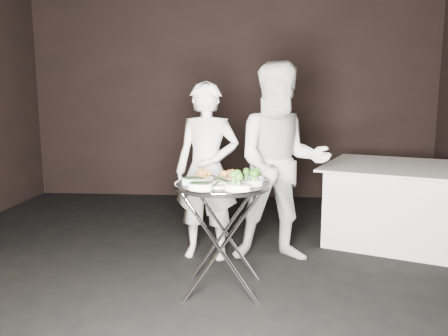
# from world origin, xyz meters

# --- Properties ---
(floor) EXTENTS (6.00, 7.00, 0.05)m
(floor) POSITION_xyz_m (0.00, 0.00, -0.03)
(floor) COLOR black
(floor) RESTS_ON ground
(wall_back) EXTENTS (6.00, 0.05, 3.00)m
(wall_back) POSITION_xyz_m (0.00, 3.52, 1.50)
(wall_back) COLOR black
(wall_back) RESTS_ON floor
(tray_stand) EXTENTS (0.57, 0.48, 0.84)m
(tray_stand) POSITION_xyz_m (0.14, 0.13, 0.47)
(tray_stand) COLOR silver
(tray_stand) RESTS_ON floor
(serving_tray) EXTENTS (0.74, 0.74, 0.04)m
(serving_tray) POSITION_xyz_m (0.14, 0.13, 0.84)
(serving_tray) COLOR black
(serving_tray) RESTS_ON tray_stand
(potato_plate_a) EXTENTS (0.20, 0.20, 0.07)m
(potato_plate_a) POSITION_xyz_m (-0.04, 0.29, 0.88)
(potato_plate_a) COLOR beige
(potato_plate_a) RESTS_ON serving_tray
(potato_plate_b) EXTENTS (0.20, 0.20, 0.07)m
(potato_plate_b) POSITION_xyz_m (0.18, 0.35, 0.89)
(potato_plate_b) COLOR beige
(potato_plate_b) RESTS_ON serving_tray
(greens_bowl) EXTENTS (0.13, 0.13, 0.08)m
(greens_bowl) POSITION_xyz_m (0.38, 0.25, 0.89)
(greens_bowl) COLOR white
(greens_bowl) RESTS_ON serving_tray
(asparagus_plate_a) EXTENTS (0.23, 0.19, 0.04)m
(asparagus_plate_a) POSITION_xyz_m (0.15, 0.14, 0.87)
(asparagus_plate_a) COLOR white
(asparagus_plate_a) RESTS_ON serving_tray
(asparagus_plate_b) EXTENTS (0.19, 0.12, 0.04)m
(asparagus_plate_b) POSITION_xyz_m (0.10, -0.02, 0.87)
(asparagus_plate_b) COLOR white
(asparagus_plate_b) RESTS_ON serving_tray
(spinach_bowl_a) EXTENTS (0.20, 0.14, 0.08)m
(spinach_bowl_a) POSITION_xyz_m (-0.07, 0.07, 0.89)
(spinach_bowl_a) COLOR white
(spinach_bowl_a) RESTS_ON serving_tray
(spinach_bowl_b) EXTENTS (0.20, 0.16, 0.07)m
(spinach_bowl_b) POSITION_xyz_m (-0.00, -0.11, 0.89)
(spinach_bowl_b) COLOR white
(spinach_bowl_b) RESTS_ON serving_tray
(broccoli_bowl_a) EXTENTS (0.19, 0.16, 0.07)m
(broccoli_bowl_a) POSITION_xyz_m (0.36, 0.08, 0.88)
(broccoli_bowl_a) COLOR white
(broccoli_bowl_a) RESTS_ON serving_tray
(broccoli_bowl_b) EXTENTS (0.23, 0.20, 0.08)m
(broccoli_bowl_b) POSITION_xyz_m (0.26, -0.11, 0.89)
(broccoli_bowl_b) COLOR white
(broccoli_bowl_b) RESTS_ON serving_tray
(serving_utensils) EXTENTS (0.57, 0.42, 0.01)m
(serving_utensils) POSITION_xyz_m (0.16, 0.20, 0.90)
(serving_utensils) COLOR silver
(serving_utensils) RESTS_ON serving_tray
(waiter_left) EXTENTS (0.65, 0.47, 1.65)m
(waiter_left) POSITION_xyz_m (-0.07, 0.88, 0.82)
(waiter_left) COLOR silver
(waiter_left) RESTS_ON floor
(waiter_right) EXTENTS (0.94, 0.76, 1.82)m
(waiter_right) POSITION_xyz_m (0.62, 0.84, 0.91)
(waiter_right) COLOR silver
(waiter_right) RESTS_ON floor
(dining_table) EXTENTS (1.41, 1.41, 0.80)m
(dining_table) POSITION_xyz_m (1.87, 1.54, 0.40)
(dining_table) COLOR silver
(dining_table) RESTS_ON floor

